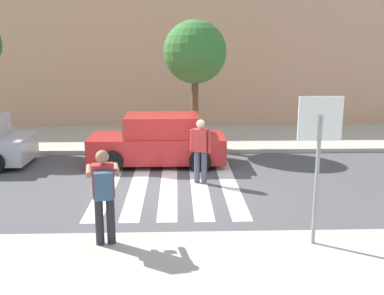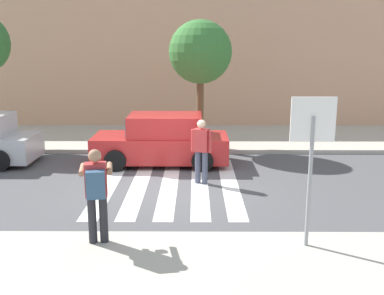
{
  "view_description": "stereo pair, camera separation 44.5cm",
  "coord_description": "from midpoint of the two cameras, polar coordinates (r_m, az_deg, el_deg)",
  "views": [
    {
      "loc": [
        0.23,
        -11.19,
        3.64
      ],
      "look_at": [
        0.6,
        -0.2,
        1.1
      ],
      "focal_mm": 42.0,
      "sensor_mm": 36.0,
      "label": 1
    },
    {
      "loc": [
        0.67,
        -11.19,
        3.64
      ],
      "look_at": [
        0.6,
        -0.2,
        1.1
      ],
      "focal_mm": 42.0,
      "sensor_mm": 36.0,
      "label": 2
    }
  ],
  "objects": [
    {
      "name": "crosswalk_stripe_1",
      "position": [
        12.02,
        -7.84,
        -4.72
      ],
      "size": [
        0.44,
        5.2,
        0.01
      ],
      "primitive_type": "cube",
      "color": "silver",
      "rests_on": "ground"
    },
    {
      "name": "crosswalk_stripe_3",
      "position": [
        11.96,
        -0.17,
        -4.69
      ],
      "size": [
        0.44,
        5.2,
        0.01
      ],
      "primitive_type": "cube",
      "color": "silver",
      "rests_on": "ground"
    },
    {
      "name": "crosswalk_stripe_0",
      "position": [
        12.13,
        -11.62,
        -4.71
      ],
      "size": [
        0.44,
        5.2,
        0.01
      ],
      "primitive_type": "cube",
      "color": "silver",
      "rests_on": "ground"
    },
    {
      "name": "street_tree_center",
      "position": [
        15.49,
        -0.46,
        11.95
      ],
      "size": [
        2.14,
        2.14,
        4.31
      ],
      "color": "brown",
      "rests_on": "sidewalk_far"
    },
    {
      "name": "building_facade_far",
      "position": [
        21.61,
        -3.2,
        11.38
      ],
      "size": [
        56.0,
        4.0,
        6.07
      ],
      "primitive_type": "cube",
      "color": "tan",
      "rests_on": "ground"
    },
    {
      "name": "crosswalk_stripe_2",
      "position": [
        11.97,
        -4.02,
        -4.72
      ],
      "size": [
        0.44,
        5.2,
        0.01
      ],
      "primitive_type": "cube",
      "color": "silver",
      "rests_on": "ground"
    },
    {
      "name": "pedestrian_crossing",
      "position": [
        11.8,
        0.02,
        -0.05
      ],
      "size": [
        0.55,
        0.36,
        1.72
      ],
      "color": "#474C60",
      "rests_on": "ground"
    },
    {
      "name": "stop_sign",
      "position": [
        7.91,
        14.3,
        1.16
      ],
      "size": [
        0.76,
        0.08,
        2.65
      ],
      "color": "gray",
      "rests_on": "sidewalk_near"
    },
    {
      "name": "crosswalk_stripe_4",
      "position": [
        12.01,
        3.66,
        -4.64
      ],
      "size": [
        0.44,
        5.2,
        0.01
      ],
      "primitive_type": "cube",
      "color": "silver",
      "rests_on": "ground"
    },
    {
      "name": "sidewalk_far",
      "position": [
        17.56,
        -3.37,
        1.25
      ],
      "size": [
        60.0,
        4.8,
        0.14
      ],
      "primitive_type": "cube",
      "color": "#B2AD9E",
      "rests_on": "ground"
    },
    {
      "name": "parked_car_red",
      "position": [
        13.83,
        -5.17,
        0.78
      ],
      "size": [
        4.1,
        1.92,
        1.55
      ],
      "color": "red",
      "rests_on": "ground"
    },
    {
      "name": "ground_plane",
      "position": [
        11.78,
        -4.05,
        -5.03
      ],
      "size": [
        120.0,
        120.0,
        0.0
      ],
      "primitive_type": "plane",
      "color": "#4C4C4F"
    },
    {
      "name": "photographer_with_backpack",
      "position": [
        8.04,
        -12.72,
        -5.23
      ],
      "size": [
        0.68,
        0.91,
        1.72
      ],
      "color": "#232328",
      "rests_on": "sidewalk_near"
    }
  ]
}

